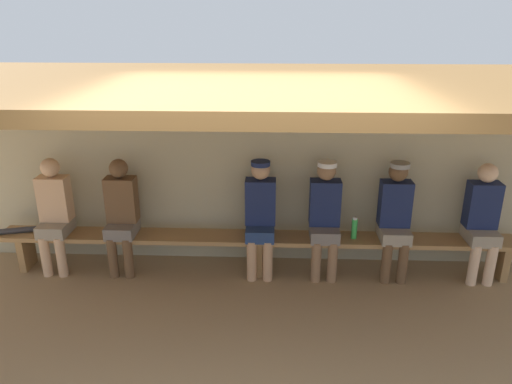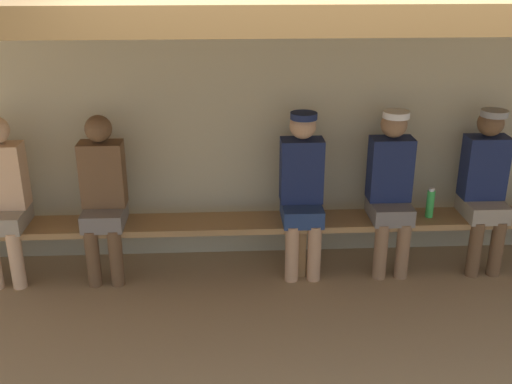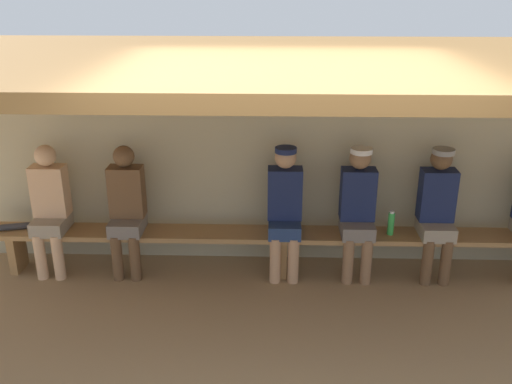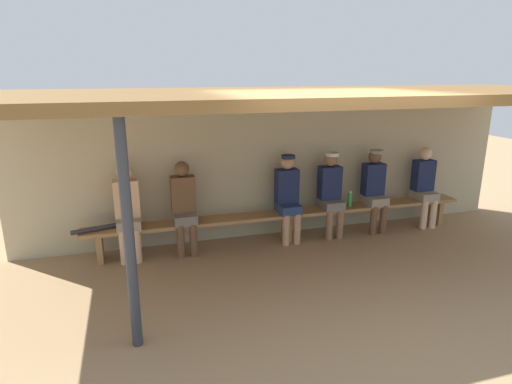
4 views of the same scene
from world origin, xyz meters
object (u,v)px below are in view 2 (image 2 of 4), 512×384
object	(u,v)px
player_middle	(3,194)
water_bottle_green	(430,203)
player_shirtless_tan	(302,186)
bench	(300,227)
player_with_sunglasses	(391,184)
player_rightmost	(103,192)
player_in_white	(485,183)

from	to	relation	value
player_middle	water_bottle_green	size ratio (longest dim) A/B	5.28
player_middle	player_shirtless_tan	distance (m)	2.35
bench	water_bottle_green	size ratio (longest dim) A/B	23.75
player_shirtless_tan	water_bottle_green	size ratio (longest dim) A/B	5.32
player_shirtless_tan	water_bottle_green	bearing A→B (deg)	-0.71
player_middle	player_shirtless_tan	xyz separation A→B (m)	(2.35, 0.00, 0.02)
bench	player_shirtless_tan	distance (m)	0.36
water_bottle_green	player_middle	bearing A→B (deg)	179.79
bench	player_with_sunglasses	distance (m)	0.81
player_rightmost	water_bottle_green	bearing A→B (deg)	-0.27
player_shirtless_tan	player_middle	bearing A→B (deg)	-179.99
player_middle	player_rightmost	size ratio (longest dim) A/B	1.00
player_middle	player_in_white	size ratio (longest dim) A/B	0.99
player_in_white	water_bottle_green	world-z (taller)	player_in_white
player_rightmost	water_bottle_green	distance (m)	2.64
player_middle	player_rightmost	bearing A→B (deg)	0.00
player_rightmost	player_middle	bearing A→B (deg)	180.00
bench	water_bottle_green	distance (m)	1.08
player_in_white	player_shirtless_tan	world-z (taller)	same
bench	water_bottle_green	bearing A→B (deg)	-0.51
player_in_white	water_bottle_green	bearing A→B (deg)	-178.29
player_with_sunglasses	player_in_white	size ratio (longest dim) A/B	1.00
player_rightmost	water_bottle_green	size ratio (longest dim) A/B	5.28
player_with_sunglasses	player_rightmost	distance (m)	2.30
player_with_sunglasses	player_in_white	xyz separation A→B (m)	(0.78, 0.00, 0.00)
player_middle	player_in_white	world-z (taller)	player_in_white
bench	player_with_sunglasses	world-z (taller)	player_with_sunglasses
water_bottle_green	player_in_white	bearing A→B (deg)	1.71
player_rightmost	player_in_white	world-z (taller)	player_in_white
player_with_sunglasses	player_rightmost	xyz separation A→B (m)	(-2.30, -0.00, -0.02)
player_rightmost	player_in_white	size ratio (longest dim) A/B	0.99
player_middle	player_in_white	xyz separation A→B (m)	(3.85, 0.00, 0.02)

